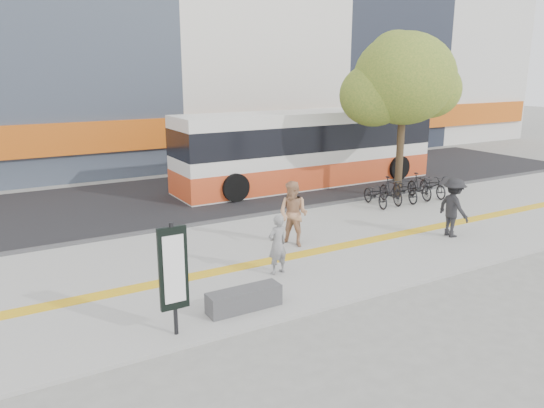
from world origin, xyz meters
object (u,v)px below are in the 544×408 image
bus (308,150)px  pedestrian_tan (293,214)px  bench (244,299)px  pedestrian_dark (453,207)px  signboard (173,270)px  street_tree (402,81)px  seated_woman (277,244)px

bus → pedestrian_tan: bearing=-126.7°
bench → pedestrian_dark: bearing=9.7°
bus → pedestrian_dark: (-0.45, -8.40, -0.57)m
bench → signboard: signboard is taller
bench → signboard: size_ratio=0.73×
pedestrian_tan → pedestrian_dark: (4.58, -1.65, -0.04)m
signboard → pedestrian_tan: (4.68, 3.26, -0.36)m
pedestrian_tan → street_tree: bearing=84.9°
street_tree → pedestrian_tan: size_ratio=3.41×
pedestrian_dark → signboard: bearing=107.1°
bench → bus: 12.70m
seated_woman → pedestrian_dark: 6.04m
bench → street_tree: bearing=31.6°
bus → seated_woman: bearing=-127.9°
bus → pedestrian_dark: size_ratio=6.66×
bench → seated_woman: size_ratio=1.07×
bench → street_tree: 12.23m
seated_woman → pedestrian_dark: size_ratio=0.84×
bench → bus: bus is taller
seated_woman → pedestrian_dark: (6.04, -0.06, 0.14)m
bus → pedestrian_dark: bearing=-93.1°
street_tree → pedestrian_tan: bearing=-155.4°
signboard → pedestrian_tan: 5.71m
bench → pedestrian_tan: size_ratio=0.86×
seated_woman → pedestrian_tan: 2.17m
bench → seated_woman: (1.61, 1.37, 0.52)m
pedestrian_dark → pedestrian_tan: bearing=77.4°
street_tree → seated_woman: size_ratio=4.24×
bus → pedestrian_tan: size_ratio=6.38×
signboard → bus: bus is taller
bench → pedestrian_dark: pedestrian_dark is taller
pedestrian_tan → pedestrian_dark: bearing=40.5°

